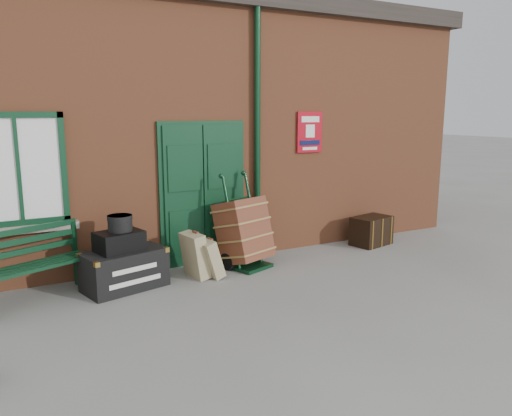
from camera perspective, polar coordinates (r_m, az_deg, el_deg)
ground at (r=7.03m, az=0.96°, el=-8.99°), size 80.00×80.00×0.00m
station_building at (r=9.81m, az=-9.09°, el=9.44°), size 10.30×4.30×4.36m
bench at (r=6.98m, az=-24.78°, el=-5.92°), size 1.65×1.04×0.98m
houdini_trunk at (r=7.12m, az=-14.80°, el=-6.81°), size 1.20×0.85×0.54m
strongbox at (r=7.00m, az=-15.36°, el=-3.69°), size 0.68×0.57×0.27m
hatbox at (r=6.98m, az=-15.28°, el=-1.67°), size 0.40×0.40×0.22m
suitcase_back at (r=7.36m, az=-7.01°, el=-5.38°), size 0.35×0.51×0.68m
suitcase_front at (r=7.35m, az=-5.40°, el=-5.74°), size 0.39×0.47×0.59m
porter_trolley at (r=7.78m, az=-1.40°, el=-2.73°), size 0.91×0.94×1.44m
dark_trunk at (r=9.36m, az=13.03°, el=-2.54°), size 0.81×0.62×0.52m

